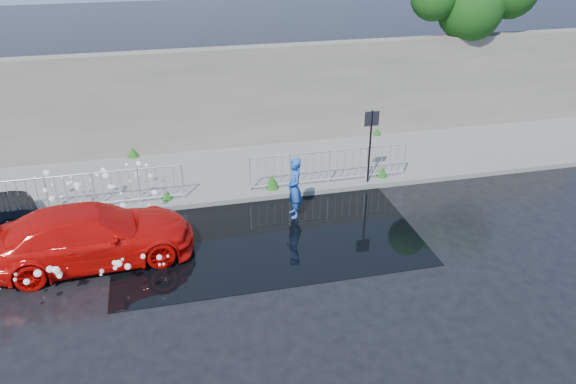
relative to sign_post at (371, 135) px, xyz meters
name	(u,v)px	position (x,y,z in m)	size (l,w,h in m)	color
ground	(254,256)	(-4.20, -3.10, -1.72)	(90.00, 90.00, 0.00)	black
pavement	(227,172)	(-4.20, 1.90, -1.65)	(30.00, 4.00, 0.15)	slate
curb	(236,200)	(-4.20, -0.10, -1.64)	(30.00, 0.25, 0.16)	slate
retaining_wall	(216,99)	(-4.20, 4.10, 0.18)	(30.00, 0.60, 3.50)	#615E51
puddle	(265,234)	(-3.70, -2.10, -1.72)	(8.00, 5.00, 0.01)	black
sign_post	(371,135)	(0.00, 0.00, 0.00)	(0.45, 0.06, 2.50)	black
tree	(478,1)	(5.58, 4.32, 3.09)	(4.89, 2.44, 6.27)	#332114
railing_left	(94,189)	(-8.20, 0.25, -0.99)	(5.05, 0.05, 1.10)	silver
railing_right	(329,165)	(-1.20, 0.25, -0.99)	(5.05, 0.05, 1.10)	silver
weeds	(222,174)	(-4.42, 1.28, -1.39)	(12.17, 3.93, 0.44)	#1A4F15
water_spray	(87,214)	(-8.27, -1.22, -0.99)	(3.54, 5.88, 1.08)	white
red_car	(92,235)	(-8.08, -2.34, -1.01)	(2.00, 4.91, 1.43)	red
person	(294,188)	(-2.70, -1.30, -0.84)	(0.65, 0.42, 1.77)	blue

